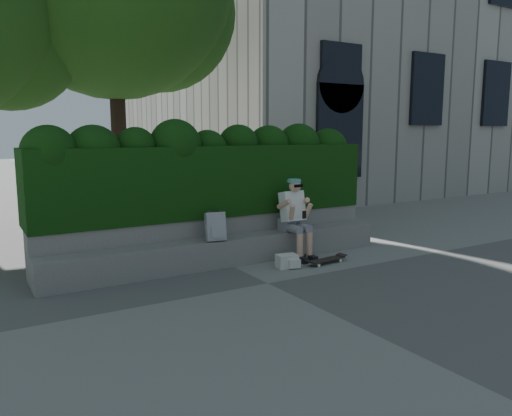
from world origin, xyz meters
TOP-DOWN VIEW (x-y plane):
  - ground at (0.00, 0.00)m, footprint 80.00×80.00m
  - bench_ledge at (0.00, 1.25)m, footprint 6.00×0.45m
  - planter_wall at (0.00, 1.73)m, footprint 6.00×0.50m
  - hedge at (0.00, 1.95)m, footprint 6.00×1.00m
  - person at (1.22, 1.07)m, footprint 0.40×0.76m
  - skateboard at (1.44, 0.44)m, footprint 0.74×0.26m
  - backpack_plaid at (-0.27, 1.15)m, footprint 0.34×0.23m
  - backpack_ground at (0.73, 0.57)m, footprint 0.37×0.29m

SIDE VIEW (x-z plane):
  - ground at x=0.00m, z-range 0.00..0.00m
  - skateboard at x=1.44m, z-range 0.03..0.10m
  - backpack_ground at x=0.73m, z-range 0.00..0.21m
  - bench_ledge at x=0.00m, z-range 0.00..0.45m
  - planter_wall at x=0.00m, z-range 0.00..0.75m
  - backpack_plaid at x=-0.27m, z-range 0.45..0.91m
  - person at x=1.22m, z-range 0.06..1.44m
  - hedge at x=0.00m, z-range 0.75..1.95m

